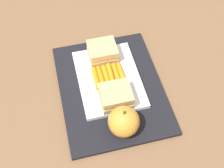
# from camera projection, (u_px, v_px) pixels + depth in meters

# --- Properties ---
(ground_plane) EXTENTS (2.40, 2.40, 0.00)m
(ground_plane) POSITION_uv_depth(u_px,v_px,m) (111.00, 89.00, 0.84)
(ground_plane) COLOR brown
(lunchbag_mat) EXTENTS (0.36, 0.28, 0.01)m
(lunchbag_mat) POSITION_uv_depth(u_px,v_px,m) (111.00, 88.00, 0.83)
(lunchbag_mat) COLOR black
(lunchbag_mat) RESTS_ON ground_plane
(food_tray) EXTENTS (0.23, 0.17, 0.01)m
(food_tray) POSITION_uv_depth(u_px,v_px,m) (109.00, 79.00, 0.84)
(food_tray) COLOR white
(food_tray) RESTS_ON lunchbag_mat
(sandwich_half_left) EXTENTS (0.07, 0.08, 0.04)m
(sandwich_half_left) POSITION_uv_depth(u_px,v_px,m) (102.00, 52.00, 0.86)
(sandwich_half_left) COLOR tan
(sandwich_half_left) RESTS_ON food_tray
(sandwich_half_right) EXTENTS (0.07, 0.08, 0.04)m
(sandwich_half_right) POSITION_uv_depth(u_px,v_px,m) (116.00, 96.00, 0.77)
(sandwich_half_right) COLOR tan
(sandwich_half_right) RESTS_ON food_tray
(carrot_sticks_bundle) EXTENTS (0.08, 0.09, 0.02)m
(carrot_sticks_bundle) POSITION_uv_depth(u_px,v_px,m) (109.00, 76.00, 0.83)
(carrot_sticks_bundle) COLOR orange
(carrot_sticks_bundle) RESTS_ON food_tray
(apple) EXTENTS (0.08, 0.08, 0.09)m
(apple) POSITION_uv_depth(u_px,v_px,m) (125.00, 121.00, 0.72)
(apple) COLOR gold
(apple) RESTS_ON lunchbag_mat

